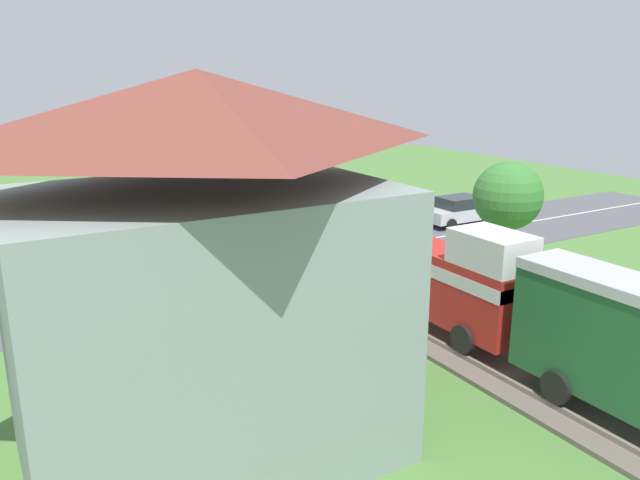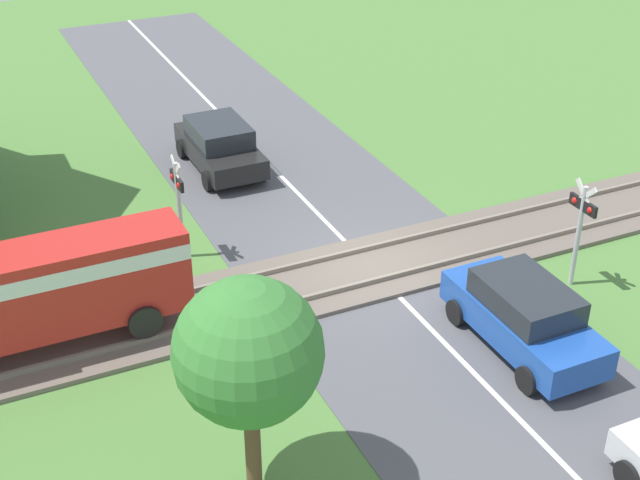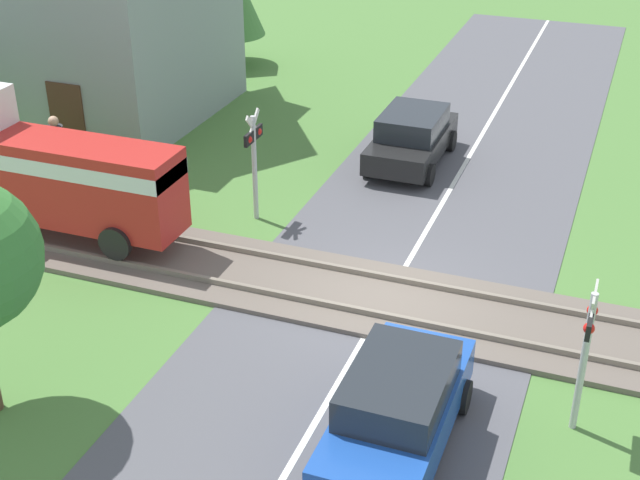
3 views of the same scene
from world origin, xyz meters
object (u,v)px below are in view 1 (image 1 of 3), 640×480
object	(u,v)px
crossing_signal_west_approach	(309,194)
station_building	(207,282)
car_far_side	(129,282)
car_behind_queue	(459,210)
crossing_signal_east_approach	(291,252)
pedestrian_by_station	(394,349)
car_near_crossing	(368,222)

from	to	relation	value
crossing_signal_west_approach	station_building	distance (m)	18.02
car_far_side	car_behind_queue	world-z (taller)	car_far_side
crossing_signal_west_approach	crossing_signal_east_approach	bearing A→B (deg)	57.37
car_far_side	car_behind_queue	xyz separation A→B (m)	(-16.80, -2.88, -0.04)
car_behind_queue	station_building	xyz separation A→B (m)	(17.41, 12.00, 2.86)
station_building	pedestrian_by_station	xyz separation A→B (m)	(-4.91, -0.70, -2.79)
car_near_crossing	car_far_side	size ratio (longest dim) A/B	1.05
car_near_crossing	crossing_signal_west_approach	size ratio (longest dim) A/B	1.49
car_behind_queue	crossing_signal_west_approach	size ratio (longest dim) A/B	1.35
car_near_crossing	pedestrian_by_station	size ratio (longest dim) A/B	2.29
car_behind_queue	pedestrian_by_station	bearing A→B (deg)	42.13
station_building	pedestrian_by_station	distance (m)	5.69
car_far_side	crossing_signal_east_approach	distance (m)	5.36
crossing_signal_east_approach	station_building	distance (m)	8.50
car_behind_queue	pedestrian_by_station	world-z (taller)	pedestrian_by_station
crossing_signal_east_approach	car_near_crossing	bearing A→B (deg)	-140.87
car_near_crossing	pedestrian_by_station	world-z (taller)	pedestrian_by_station
car_behind_queue	station_building	bearing A→B (deg)	34.58
car_behind_queue	crossing_signal_east_approach	xyz separation A→B (m)	(12.23, 5.51, 1.03)
car_behind_queue	pedestrian_by_station	xyz separation A→B (m)	(12.49, 11.30, 0.07)
pedestrian_by_station	car_near_crossing	bearing A→B (deg)	-121.87
car_near_crossing	crossing_signal_east_approach	bearing A→B (deg)	39.13
car_near_crossing	crossing_signal_east_approach	distance (m)	8.78
pedestrian_by_station	car_behind_queue	bearing A→B (deg)	-137.87
car_far_side	car_behind_queue	size ratio (longest dim) A/B	1.05
car_behind_queue	car_far_side	bearing A→B (deg)	9.73
crossing_signal_west_approach	car_behind_queue	bearing A→B (deg)	159.51
crossing_signal_east_approach	station_building	world-z (taller)	station_building
car_near_crossing	crossing_signal_west_approach	xyz separation A→B (m)	(1.56, -2.63, 0.96)
car_behind_queue	pedestrian_by_station	distance (m)	16.84
car_near_crossing	pedestrian_by_station	bearing A→B (deg)	58.13
crossing_signal_east_approach	crossing_signal_west_approach	bearing A→B (deg)	-122.63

